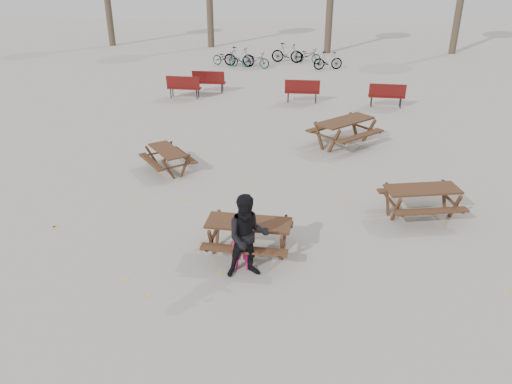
# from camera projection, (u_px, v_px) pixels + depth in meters

# --- Properties ---
(ground) EXTENTS (80.00, 80.00, 0.00)m
(ground) POSITION_uv_depth(u_px,v_px,m) (249.00, 253.00, 10.89)
(ground) COLOR gray
(ground) RESTS_ON ground
(main_picnic_table) EXTENTS (1.80, 1.45, 0.78)m
(main_picnic_table) POSITION_uv_depth(u_px,v_px,m) (249.00, 229.00, 10.64)
(main_picnic_table) COLOR #372214
(main_picnic_table) RESTS_ON ground
(food_tray) EXTENTS (0.18, 0.11, 0.03)m
(food_tray) POSITION_uv_depth(u_px,v_px,m) (249.00, 224.00, 10.44)
(food_tray) COLOR white
(food_tray) RESTS_ON main_picnic_table
(bread_roll) EXTENTS (0.14, 0.06, 0.05)m
(bread_roll) POSITION_uv_depth(u_px,v_px,m) (249.00, 222.00, 10.42)
(bread_roll) COLOR tan
(bread_roll) RESTS_ON food_tray
(soda_bottle) EXTENTS (0.07, 0.07, 0.17)m
(soda_bottle) POSITION_uv_depth(u_px,v_px,m) (243.00, 221.00, 10.43)
(soda_bottle) COLOR silver
(soda_bottle) RESTS_ON main_picnic_table
(child) EXTENTS (0.47, 0.35, 1.17)m
(child) POSITION_uv_depth(u_px,v_px,m) (242.00, 244.00, 10.11)
(child) COLOR #BD175E
(child) RESTS_ON ground
(adult) EXTENTS (1.03, 0.90, 1.78)m
(adult) POSITION_uv_depth(u_px,v_px,m) (248.00, 237.00, 9.78)
(adult) COLOR black
(adult) RESTS_ON ground
(picnic_table_east) EXTENTS (2.09, 1.85, 0.76)m
(picnic_table_east) POSITION_uv_depth(u_px,v_px,m) (421.00, 202.00, 12.25)
(picnic_table_east) COLOR #372214
(picnic_table_east) RESTS_ON ground
(picnic_table_north) EXTENTS (1.96, 1.99, 0.67)m
(picnic_table_north) POSITION_uv_depth(u_px,v_px,m) (168.00, 160.00, 14.86)
(picnic_table_north) COLOR #372214
(picnic_table_north) RESTS_ON ground
(picnic_table_far) EXTENTS (2.62, 2.65, 0.89)m
(picnic_table_far) POSITION_uv_depth(u_px,v_px,m) (344.00, 133.00, 16.77)
(picnic_table_far) COLOR #372214
(picnic_table_far) RESTS_ON ground
(park_bench_row) EXTENTS (10.37, 1.75, 1.03)m
(park_bench_row) POSITION_uv_depth(u_px,v_px,m) (268.00, 88.00, 21.98)
(park_bench_row) COLOR maroon
(park_bench_row) RESTS_ON ground
(bicycle_row) EXTENTS (7.60, 2.94, 1.12)m
(bicycle_row) POSITION_uv_depth(u_px,v_px,m) (273.00, 57.00, 28.68)
(bicycle_row) COLOR black
(bicycle_row) RESTS_ON ground
(fallen_leaves) EXTENTS (11.00, 11.00, 0.01)m
(fallen_leaves) POSITION_uv_depth(u_px,v_px,m) (284.00, 203.00, 13.04)
(fallen_leaves) COLOR gold
(fallen_leaves) RESTS_ON ground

